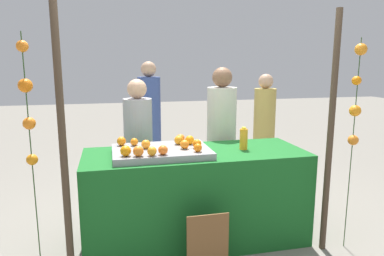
# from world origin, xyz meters

# --- Properties ---
(ground_plane) EXTENTS (24.00, 24.00, 0.00)m
(ground_plane) POSITION_xyz_m (0.00, 0.00, 0.00)
(ground_plane) COLOR gray
(stall_counter) EXTENTS (2.08, 0.79, 0.89)m
(stall_counter) POSITION_xyz_m (0.00, 0.00, 0.44)
(stall_counter) COLOR #196023
(stall_counter) RESTS_ON ground_plane
(orange_tray) EXTENTS (0.87, 0.59, 0.06)m
(orange_tray) POSITION_xyz_m (-0.33, -0.04, 0.92)
(orange_tray) COLOR gray
(orange_tray) RESTS_ON stall_counter
(orange_0) EXTENTS (0.08, 0.08, 0.08)m
(orange_0) POSITION_xyz_m (-0.47, -0.01, 0.99)
(orange_0) COLOR orange
(orange_0) RESTS_ON orange_tray
(orange_1) EXTENTS (0.08, 0.08, 0.08)m
(orange_1) POSITION_xyz_m (-0.13, -0.10, 0.99)
(orange_1) COLOR orange
(orange_1) RESTS_ON orange_tray
(orange_2) EXTENTS (0.09, 0.09, 0.09)m
(orange_2) POSITION_xyz_m (-0.66, -0.23, 0.99)
(orange_2) COLOR orange
(orange_2) RESTS_ON orange_tray
(orange_3) EXTENTS (0.08, 0.08, 0.08)m
(orange_3) POSITION_xyz_m (-0.01, -0.10, 0.99)
(orange_3) COLOR orange
(orange_3) RESTS_ON orange_tray
(orange_4) EXTENTS (0.07, 0.07, 0.07)m
(orange_4) POSITION_xyz_m (-0.56, 0.12, 0.98)
(orange_4) COLOR orange
(orange_4) RESTS_ON orange_tray
(orange_5) EXTENTS (0.09, 0.09, 0.09)m
(orange_5) POSITION_xyz_m (-0.04, 0.06, 0.99)
(orange_5) COLOR orange
(orange_5) RESTS_ON orange_tray
(orange_6) EXTENTS (0.09, 0.09, 0.09)m
(orange_6) POSITION_xyz_m (-0.55, -0.26, 0.99)
(orange_6) COLOR orange
(orange_6) RESTS_ON orange_tray
(orange_7) EXTENTS (0.08, 0.08, 0.08)m
(orange_7) POSITION_xyz_m (-0.68, 0.16, 0.99)
(orange_7) COLOR orange
(orange_7) RESTS_ON orange_tray
(orange_8) EXTENTS (0.08, 0.08, 0.08)m
(orange_8) POSITION_xyz_m (-0.12, 0.15, 0.99)
(orange_8) COLOR orange
(orange_8) RESTS_ON orange_tray
(orange_9) EXTENTS (0.08, 0.08, 0.08)m
(orange_9) POSITION_xyz_m (-0.35, -0.26, 0.99)
(orange_9) COLOR orange
(orange_9) RESTS_ON orange_tray
(orange_10) EXTENTS (0.08, 0.08, 0.08)m
(orange_10) POSITION_xyz_m (-0.15, 0.08, 0.99)
(orange_10) COLOR orange
(orange_10) RESTS_ON orange_tray
(orange_11) EXTENTS (0.08, 0.08, 0.08)m
(orange_11) POSITION_xyz_m (-0.44, -0.27, 0.99)
(orange_11) COLOR orange
(orange_11) RESTS_ON orange_tray
(orange_12) EXTENTS (0.07, 0.07, 0.07)m
(orange_12) POSITION_xyz_m (-0.04, -0.23, 0.98)
(orange_12) COLOR orange
(orange_12) RESTS_ON orange_tray
(juice_bottle) EXTENTS (0.08, 0.08, 0.22)m
(juice_bottle) POSITION_xyz_m (0.47, -0.01, 0.99)
(juice_bottle) COLOR orange
(juice_bottle) RESTS_ON stall_counter
(chalkboard_sign) EXTENTS (0.35, 0.03, 0.54)m
(chalkboard_sign) POSITION_xyz_m (-0.05, -0.61, 0.26)
(chalkboard_sign) COLOR brown
(chalkboard_sign) RESTS_ON ground_plane
(vendor_left) EXTENTS (0.31, 0.31, 1.54)m
(vendor_left) POSITION_xyz_m (-0.48, 0.65, 0.72)
(vendor_left) COLOR #99999E
(vendor_left) RESTS_ON ground_plane
(vendor_right) EXTENTS (0.33, 0.33, 1.66)m
(vendor_right) POSITION_xyz_m (0.47, 0.66, 0.77)
(vendor_right) COLOR beige
(vendor_right) RESTS_ON ground_plane
(crowd_person_0) EXTENTS (0.35, 0.35, 1.72)m
(crowd_person_0) POSITION_xyz_m (-0.18, 2.27, 0.80)
(crowd_person_0) COLOR #384C8C
(crowd_person_0) RESTS_ON ground_plane
(crowd_person_1) EXTENTS (0.31, 0.31, 1.55)m
(crowd_person_1) POSITION_xyz_m (1.41, 1.56, 0.72)
(crowd_person_1) COLOR tan
(crowd_person_1) RESTS_ON ground_plane
(canopy_post_left) EXTENTS (0.06, 0.06, 2.16)m
(canopy_post_left) POSITION_xyz_m (-1.12, -0.44, 1.08)
(canopy_post_left) COLOR #473828
(canopy_post_left) RESTS_ON ground_plane
(canopy_post_right) EXTENTS (0.06, 0.06, 2.16)m
(canopy_post_right) POSITION_xyz_m (1.12, -0.44, 1.08)
(canopy_post_right) COLOR #473828
(canopy_post_right) RESTS_ON ground_plane
(garland_strand_left) EXTENTS (0.10, 0.10, 1.92)m
(garland_strand_left) POSITION_xyz_m (-1.33, -0.49, 1.42)
(garland_strand_left) COLOR #2D4C23
(garland_strand_left) RESTS_ON ground_plane
(garland_strand_right) EXTENTS (0.11, 0.12, 1.92)m
(garland_strand_right) POSITION_xyz_m (1.34, -0.45, 1.42)
(garland_strand_right) COLOR #2D4C23
(garland_strand_right) RESTS_ON ground_plane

